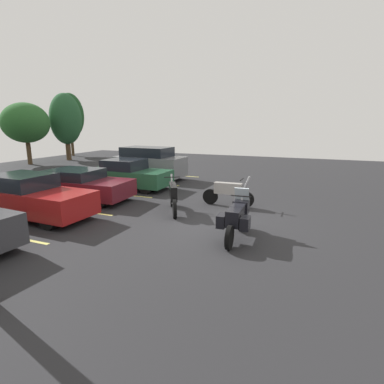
# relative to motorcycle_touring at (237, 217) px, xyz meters

# --- Properties ---
(ground) EXTENTS (44.00, 44.00, 0.10)m
(ground) POSITION_rel_motorcycle_touring_xyz_m (0.87, 0.89, -0.70)
(ground) COLOR #262628
(motorcycle_touring) EXTENTS (2.28, 0.92, 1.39)m
(motorcycle_touring) POSITION_rel_motorcycle_touring_xyz_m (0.00, 0.00, 0.00)
(motorcycle_touring) COLOR black
(motorcycle_touring) RESTS_ON ground
(motorcycle_second) EXTENTS (2.03, 1.21, 1.34)m
(motorcycle_second) POSITION_rel_motorcycle_touring_xyz_m (1.76, 2.90, -0.04)
(motorcycle_second) COLOR black
(motorcycle_second) RESTS_ON ground
(motorcycle_third) EXTENTS (0.62, 2.14, 1.28)m
(motorcycle_third) POSITION_rel_motorcycle_touring_xyz_m (3.41, 1.20, -0.08)
(motorcycle_third) COLOR black
(motorcycle_third) RESTS_ON ground
(parking_stripes) EXTENTS (20.71, 4.94, 0.01)m
(parking_stripes) POSITION_rel_motorcycle_touring_xyz_m (-1.01, 7.23, -0.65)
(parking_stripes) COLOR #EAE066
(parking_stripes) RESTS_ON ground
(car_red) EXTENTS (1.91, 4.76, 1.54)m
(car_red) POSITION_rel_motorcycle_touring_xyz_m (-0.76, 7.37, 0.09)
(car_red) COLOR maroon
(car_red) RESTS_ON ground
(car_maroon) EXTENTS (2.13, 4.66, 1.36)m
(car_maroon) POSITION_rel_motorcycle_touring_xyz_m (1.86, 7.53, 0.02)
(car_maroon) COLOR maroon
(car_maroon) RESTS_ON ground
(car_green) EXTENTS (1.88, 4.36, 1.50)m
(car_green) POSITION_rel_motorcycle_touring_xyz_m (4.78, 6.95, 0.07)
(car_green) COLOR #235638
(car_green) RESTS_ON ground
(car_grey) EXTENTS (2.02, 4.29, 1.92)m
(car_grey) POSITION_rel_motorcycle_touring_xyz_m (7.60, 7.29, 0.32)
(car_grey) COLOR slate
(car_grey) RESTS_ON ground
(tree_right) EXTENTS (2.73, 2.73, 6.25)m
(tree_right) POSITION_rel_motorcycle_touring_xyz_m (16.30, 21.39, 3.37)
(tree_right) COLOR #4C3823
(tree_right) RESTS_ON ground
(tree_center_left) EXTENTS (3.63, 3.63, 4.91)m
(tree_center_left) POSITION_rel_motorcycle_touring_xyz_m (9.71, 19.75, 2.67)
(tree_center_left) COLOR #4C3823
(tree_center_left) RESTS_ON ground
(tree_rear) EXTENTS (2.74, 2.74, 5.90)m
(tree_rear) POSITION_rel_motorcycle_touring_xyz_m (13.21, 18.97, 2.99)
(tree_rear) COLOR #4C3823
(tree_rear) RESTS_ON ground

